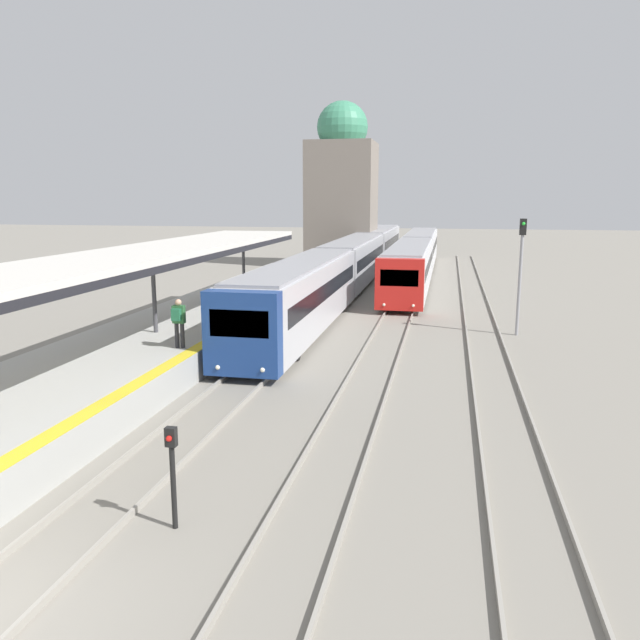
% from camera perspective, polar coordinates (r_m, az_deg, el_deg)
% --- Properties ---
extents(platform_canopy, '(4.00, 26.14, 3.12)m').
position_cam_1_polar(platform_canopy, '(23.80, -15.02, 5.99)').
color(platform_canopy, beige).
rests_on(platform_canopy, station_platform).
extents(person_on_platform, '(0.40, 0.40, 1.66)m').
position_cam_1_polar(person_on_platform, '(21.33, -12.81, 0.06)').
color(person_on_platform, '#2D2D33').
rests_on(person_on_platform, station_platform).
extents(train_near, '(2.56, 48.93, 3.18)m').
position_cam_1_polar(train_near, '(43.76, 3.06, 5.53)').
color(train_near, navy).
rests_on(train_near, ground_plane).
extents(train_far, '(2.52, 32.64, 3.06)m').
position_cam_1_polar(train_far, '(48.41, 8.76, 5.88)').
color(train_far, red).
rests_on(train_far, ground_plane).
extents(signal_post_near, '(0.20, 0.21, 1.97)m').
position_cam_1_polar(signal_post_near, '(11.93, -13.35, -12.92)').
color(signal_post_near, black).
rests_on(signal_post_near, ground_plane).
extents(signal_mast_far, '(0.28, 0.29, 5.13)m').
position_cam_1_polar(signal_mast_far, '(28.62, 17.89, 4.99)').
color(signal_mast_far, gray).
rests_on(signal_mast_far, ground_plane).
extents(distant_domed_building, '(5.70, 5.70, 14.14)m').
position_cam_1_polar(distant_domed_building, '(55.67, 2.03, 11.77)').
color(distant_domed_building, slate).
rests_on(distant_domed_building, ground_plane).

